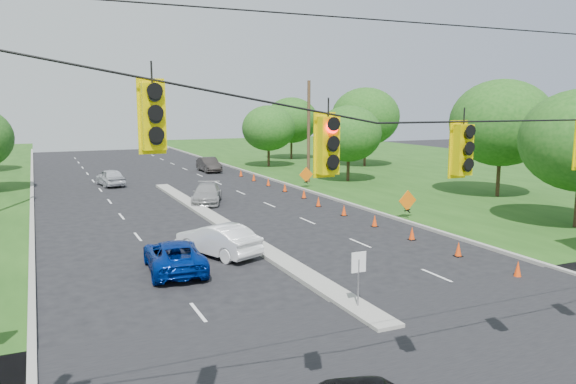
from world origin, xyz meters
name	(u,v)px	position (x,y,z in m)	size (l,w,h in m)	color
curb_left	(32,212)	(-10.10, 30.00, 0.00)	(0.25, 110.00, 0.16)	gray
curb_right	(309,192)	(10.10, 30.00, 0.00)	(0.25, 110.00, 0.16)	gray
median	(223,225)	(0.00, 21.00, 0.00)	(1.00, 34.00, 0.18)	gray
median_sign	(359,269)	(0.00, 6.00, 1.46)	(0.55, 0.06, 2.05)	gray
signal_span	(532,197)	(-0.05, -1.00, 4.97)	(25.60, 0.32, 9.00)	#422D1C
utility_pole_far_right	(309,132)	(12.50, 35.00, 4.50)	(0.28, 0.28, 9.00)	#422D1C
cone_1	(518,269)	(7.81, 6.50, 0.35)	(0.32, 0.32, 0.70)	#EB400C
cone_2	(458,249)	(7.81, 10.00, 0.35)	(0.32, 0.32, 0.70)	#EB400C
cone_3	(412,233)	(7.81, 13.50, 0.35)	(0.32, 0.32, 0.70)	#EB400C
cone_4	(375,221)	(7.81, 17.00, 0.35)	(0.32, 0.32, 0.70)	#EB400C
cone_5	(344,210)	(7.81, 20.50, 0.35)	(0.32, 0.32, 0.70)	#EB400C
cone_6	(318,202)	(7.81, 24.00, 0.35)	(0.32, 0.32, 0.70)	#EB400C
cone_7	(304,194)	(8.41, 27.50, 0.35)	(0.32, 0.32, 0.70)	#EB400C
cone_8	(285,187)	(8.41, 31.00, 0.35)	(0.32, 0.32, 0.70)	#EB400C
cone_9	(268,182)	(8.41, 34.50, 0.35)	(0.32, 0.32, 0.70)	#EB400C
cone_10	(254,177)	(8.41, 38.00, 0.35)	(0.32, 0.32, 0.70)	#EB400C
cone_11	(241,173)	(8.41, 41.50, 0.35)	(0.32, 0.32, 0.70)	#EB400C
work_sign_1	(408,201)	(10.80, 18.00, 1.09)	(1.27, 0.58, 1.37)	black
work_sign_2	(306,175)	(10.80, 32.00, 1.09)	(1.27, 0.58, 1.37)	black
tree_8	(501,123)	(22.00, 22.00, 5.58)	(7.56, 7.56, 8.82)	black
tree_9	(349,134)	(16.00, 34.00, 4.34)	(5.88, 5.88, 6.86)	black
tree_10	(365,117)	(24.00, 44.00, 5.58)	(7.56, 7.56, 8.82)	black
tree_11	(291,120)	(20.00, 55.00, 4.96)	(6.72, 6.72, 7.84)	black
tree_12	(268,128)	(14.00, 48.00, 4.34)	(5.88, 5.88, 6.86)	black
white_sedan	(218,240)	(-2.21, 14.77, 0.74)	(1.57, 4.50, 1.48)	white
blue_pickup	(174,256)	(-4.63, 13.10, 0.67)	(2.21, 4.79, 1.33)	navy
silver_car_far	(207,194)	(1.25, 28.50, 0.68)	(1.91, 4.70, 1.36)	gray
silver_car_oncoming	(110,177)	(-3.92, 40.21, 0.73)	(1.73, 4.31, 1.47)	#B8BBC1
dark_car_receding	(209,165)	(6.71, 46.65, 0.75)	(1.58, 4.52, 1.49)	#272322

